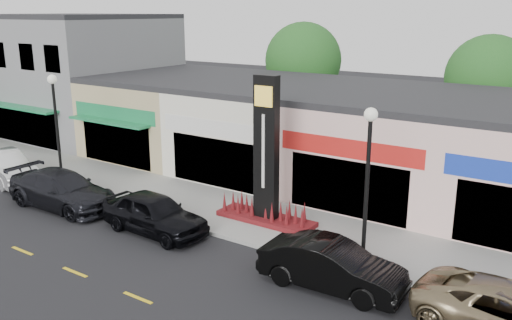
% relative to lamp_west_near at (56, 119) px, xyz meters
% --- Properties ---
extents(ground, '(120.00, 120.00, 0.00)m').
position_rel_lamp_west_near_xyz_m(ground, '(8.00, -2.50, -3.48)').
color(ground, black).
rests_on(ground, ground).
extents(sidewalk, '(52.00, 4.30, 0.15)m').
position_rel_lamp_west_near_xyz_m(sidewalk, '(8.00, 1.85, -3.40)').
color(sidewalk, gray).
rests_on(sidewalk, ground).
extents(curb, '(52.00, 0.20, 0.15)m').
position_rel_lamp_west_near_xyz_m(curb, '(8.00, -0.40, -3.40)').
color(curb, gray).
rests_on(curb, ground).
extents(building_grey_2story, '(12.00, 10.95, 8.30)m').
position_rel_lamp_west_near_xyz_m(building_grey_2story, '(-10.00, 8.98, 0.67)').
color(building_grey_2story, slate).
rests_on(building_grey_2story, ground).
extents(shop_beige, '(7.00, 10.85, 4.80)m').
position_rel_lamp_west_near_xyz_m(shop_beige, '(-0.50, 8.96, -1.08)').
color(shop_beige, tan).
rests_on(shop_beige, ground).
extents(shop_cream, '(7.00, 10.01, 4.80)m').
position_rel_lamp_west_near_xyz_m(shop_cream, '(6.50, 8.97, -1.08)').
color(shop_cream, silver).
rests_on(shop_cream, ground).
extents(shop_pink_w, '(7.00, 10.01, 4.80)m').
position_rel_lamp_west_near_xyz_m(shop_pink_w, '(13.50, 8.97, -1.08)').
color(shop_pink_w, beige).
rests_on(shop_pink_w, ground).
extents(tree_rear_west, '(5.20, 5.20, 7.83)m').
position_rel_lamp_west_near_xyz_m(tree_rear_west, '(4.00, 17.00, 1.74)').
color(tree_rear_west, '#382619').
rests_on(tree_rear_west, ground).
extents(tree_rear_mid, '(4.80, 4.80, 7.29)m').
position_rel_lamp_west_near_xyz_m(tree_rear_mid, '(16.00, 17.00, 1.41)').
color(tree_rear_mid, '#382619').
rests_on(tree_rear_mid, ground).
extents(lamp_west_near, '(0.44, 0.44, 5.47)m').
position_rel_lamp_west_near_xyz_m(lamp_west_near, '(0.00, 0.00, 0.00)').
color(lamp_west_near, black).
rests_on(lamp_west_near, sidewalk).
extents(lamp_east_near, '(0.44, 0.44, 5.47)m').
position_rel_lamp_west_near_xyz_m(lamp_east_near, '(16.00, 0.00, 0.00)').
color(lamp_east_near, black).
rests_on(lamp_east_near, sidewalk).
extents(pylon_sign, '(4.20, 1.30, 6.00)m').
position_rel_lamp_west_near_xyz_m(pylon_sign, '(11.00, 1.70, -1.20)').
color(pylon_sign, '#5B0F1B').
rests_on(pylon_sign, sidewalk).
extents(car_white_van, '(2.42, 5.10, 1.61)m').
position_rel_lamp_west_near_xyz_m(car_white_van, '(-3.20, -1.05, -2.67)').
color(car_white_van, silver).
rests_on(car_white_van, ground).
extents(car_dark_sedan, '(2.42, 5.66, 1.63)m').
position_rel_lamp_west_near_xyz_m(car_dark_sedan, '(2.35, -1.72, -2.66)').
color(car_dark_sedan, black).
rests_on(car_dark_sedan, ground).
extents(car_black_sedan, '(2.10, 4.80, 1.61)m').
position_rel_lamp_west_near_xyz_m(car_black_sedan, '(7.81, -1.49, -2.67)').
color(car_black_sedan, black).
rests_on(car_black_sedan, ground).
extents(car_black_conv, '(1.82, 4.75, 1.54)m').
position_rel_lamp_west_near_xyz_m(car_black_conv, '(15.64, -1.59, -2.70)').
color(car_black_conv, black).
rests_on(car_black_conv, ground).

